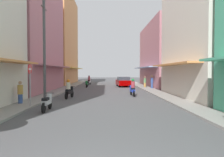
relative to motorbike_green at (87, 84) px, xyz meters
name	(u,v)px	position (x,y,z in m)	size (l,w,h in m)	color
ground_plane	(106,90)	(2.67, -4.60, -0.50)	(108.00, 108.00, 0.00)	#4C4C4F
sidewalk_left	(61,90)	(-2.55, -4.60, -0.44)	(1.63, 57.09, 0.12)	gray
sidewalk_right	(151,90)	(7.89, -4.60, -0.44)	(1.63, 57.09, 0.12)	gray
building_left_mid	(24,36)	(-6.36, -5.51, 5.56)	(7.05, 12.63, 12.14)	#B7727F
building_left_far	(56,40)	(-6.36, 8.59, 7.43)	(7.05, 13.91, 15.87)	#D88C4C
building_right_mid	(213,38)	(11.70, -11.27, 4.52)	(7.05, 10.20, 10.05)	silver
building_right_far	(168,56)	(11.70, 1.42, 4.04)	(7.05, 13.43, 9.10)	#B7727F
motorbike_green	(87,84)	(0.00, 0.00, 0.00)	(0.55, 1.81, 0.96)	black
motorbike_blue	(132,88)	(5.05, -10.08, 0.20)	(0.55, 1.81, 1.58)	black
motorbike_silver	(47,102)	(-0.61, -16.80, 0.00)	(0.55, 1.81, 0.96)	black
motorbike_white	(89,81)	(-0.12, 5.46, 0.20)	(0.56, 1.80, 1.58)	black
motorbike_black	(69,90)	(-0.35, -11.46, 0.20)	(0.61, 1.79, 1.58)	black
parked_car	(123,82)	(5.18, 1.53, 0.24)	(2.06, 4.22, 1.45)	#8C0000
pedestrian_foreground	(152,81)	(8.40, -3.00, 0.49)	(0.44, 0.44, 1.76)	#334C8C
pedestrian_midway	(145,82)	(7.90, -1.00, 0.27)	(0.34, 0.34, 1.56)	#BF8C3F
pedestrian_crossing	(20,93)	(-2.93, -14.80, 0.28)	(0.34, 0.34, 1.58)	#334C8C
utility_pole	(44,50)	(-1.98, -12.66, 3.36)	(0.20, 1.20, 7.57)	#4C4C4F
street_sign_no_entry	(30,80)	(-1.88, -15.90, 1.21)	(0.07, 0.60, 2.65)	gray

